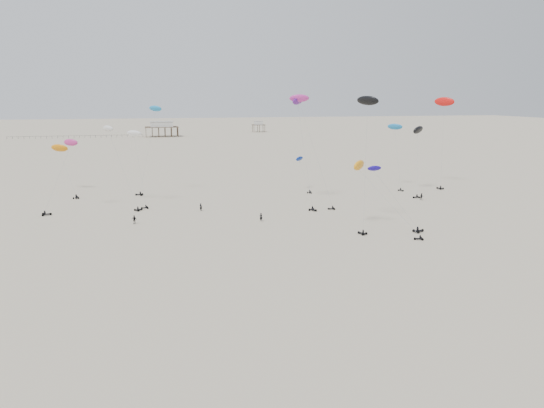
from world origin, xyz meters
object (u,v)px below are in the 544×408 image
object	(u,v)px
rig_7	(136,148)
pavilion_small	(259,127)
rig_0	(396,137)
pavilion_main	(162,130)
spectator_0	(261,221)
rig_3	(301,128)

from	to	relation	value
rig_7	pavilion_small	bearing A→B (deg)	-27.20
rig_7	rig_0	bearing A→B (deg)	-91.93
pavilion_main	spectator_0	size ratio (longest dim) A/B	10.20
rig_3	spectator_0	bearing A→B (deg)	23.01
rig_3	spectator_0	size ratio (longest dim) A/B	12.55
pavilion_main	pavilion_small	bearing A→B (deg)	23.20
pavilion_small	rig_7	distance (m)	265.87
rig_0	spectator_0	bearing A→B (deg)	13.92
pavilion_small	pavilion_main	bearing A→B (deg)	-156.80
rig_0	rig_7	size ratio (longest dim) A/B	1.02
pavilion_small	spectator_0	size ratio (longest dim) A/B	4.37
rig_3	rig_7	bearing A→B (deg)	-38.08
pavilion_main	rig_3	bearing A→B (deg)	-83.90
pavilion_main	rig_0	size ratio (longest dim) A/B	1.15
rig_0	rig_7	bearing A→B (deg)	-13.87
rig_3	spectator_0	xyz separation A→B (m)	(-12.98, -14.89, -18.26)
pavilion_small	rig_3	bearing A→B (deg)	-99.88
rig_0	rig_3	world-z (taller)	rig_3
pavilion_main	rig_3	distance (m)	232.23
rig_0	rig_7	distance (m)	70.70
rig_3	rig_0	bearing A→B (deg)	-178.59
rig_7	pavilion_main	bearing A→B (deg)	-12.34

